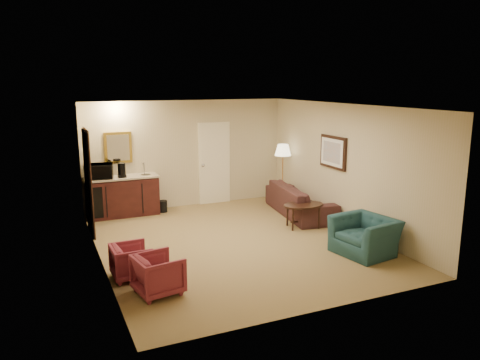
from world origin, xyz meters
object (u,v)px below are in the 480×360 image
at_px(rose_chair_far, 158,272).
at_px(floor_lamp, 282,174).
at_px(coffee_maker, 122,170).
at_px(wetbar_cabinet, 123,196).
at_px(teal_armchair, 365,230).
at_px(microwave, 99,170).
at_px(rose_chair_near, 131,259).
at_px(coffee_table, 303,216).
at_px(waste_bin, 163,206).
at_px(sofa, 300,195).

xyz_separation_m(rose_chair_far, floor_lamp, (4.10, 3.73, 0.44)).
distance_m(floor_lamp, coffee_maker, 3.90).
bearing_deg(coffee_maker, wetbar_cabinet, 93.88).
distance_m(teal_armchair, floor_lamp, 3.66).
bearing_deg(rose_chair_far, wetbar_cabinet, -13.13).
xyz_separation_m(floor_lamp, microwave, (-4.34, 0.56, 0.36)).
bearing_deg(microwave, floor_lamp, 5.03).
bearing_deg(rose_chair_near, coffee_table, -75.11).
bearing_deg(teal_armchair, coffee_table, 177.12).
xyz_separation_m(teal_armchair, waste_bin, (-2.63, 4.15, -0.31)).
relative_size(sofa, coffee_maker, 7.14).
relative_size(wetbar_cabinet, microwave, 2.76).
bearing_deg(rose_chair_near, coffee_maker, -9.92).
bearing_deg(wetbar_cabinet, floor_lamp, -8.66).
relative_size(coffee_table, floor_lamp, 0.58).
height_order(wetbar_cabinet, coffee_maker, coffee_maker).
bearing_deg(wetbar_cabinet, sofa, -22.02).
relative_size(teal_armchair, waste_bin, 3.77).
relative_size(teal_armchair, floor_lamp, 0.67).
height_order(rose_chair_near, rose_chair_far, rose_chair_far).
bearing_deg(coffee_table, waste_bin, 135.64).
height_order(sofa, microwave, microwave).
distance_m(rose_chair_near, coffee_table, 4.01).
bearing_deg(microwave, coffee_maker, 4.42).
bearing_deg(rose_chair_near, teal_armchair, -100.64).
bearing_deg(floor_lamp, coffee_table, -105.47).
height_order(rose_chair_near, floor_lamp, floor_lamp).
height_order(sofa, coffee_maker, coffee_maker).
relative_size(floor_lamp, microwave, 2.57).
bearing_deg(coffee_table, floor_lamp, 74.53).
bearing_deg(rose_chair_far, microwave, -6.58).
bearing_deg(teal_armchair, wetbar_cabinet, -149.36).
distance_m(waste_bin, microwave, 1.72).
xyz_separation_m(rose_chair_near, rose_chair_far, (0.25, -0.73, 0.02)).
relative_size(rose_chair_near, rose_chair_far, 0.92).
bearing_deg(waste_bin, floor_lamp, -9.97).
xyz_separation_m(microwave, coffee_maker, (0.49, -0.07, -0.04)).
xyz_separation_m(rose_chair_near, floor_lamp, (4.35, 3.01, 0.47)).
height_order(teal_armchair, coffee_table, teal_armchair).
bearing_deg(coffee_maker, microwave, 177.06).
bearing_deg(floor_lamp, sofa, -93.01).
bearing_deg(teal_armchair, waste_bin, -157.00).
bearing_deg(coffee_table, teal_armchair, -83.55).
xyz_separation_m(wetbar_cabinet, microwave, (-0.49, -0.02, 0.66)).
height_order(waste_bin, microwave, microwave).
bearing_deg(wetbar_cabinet, waste_bin, -4.39).
xyz_separation_m(sofa, waste_bin, (-2.89, 1.47, -0.32)).
relative_size(rose_chair_far, waste_bin, 2.39).
distance_m(rose_chair_far, waste_bin, 4.41).
distance_m(coffee_table, microwave, 4.61).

